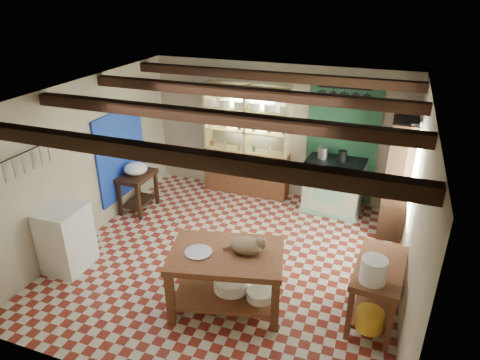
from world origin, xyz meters
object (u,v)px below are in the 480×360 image
(white_cabinet, at_px, (66,238))
(cat, at_px, (246,245))
(prep_table, at_px, (138,192))
(right_counter, at_px, (376,292))
(work_table, at_px, (227,278))
(stove, at_px, (334,185))

(white_cabinet, bearing_deg, cat, 1.63)
(prep_table, xyz_separation_m, right_counter, (4.38, -1.45, 0.04))
(work_table, bearing_deg, cat, 11.31)
(right_counter, relative_size, cat, 2.72)
(prep_table, bearing_deg, work_table, -36.98)
(stove, xyz_separation_m, right_counter, (0.96, -2.70, -0.10))
(stove, bearing_deg, prep_table, -155.43)
(work_table, height_order, prep_table, work_table)
(stove, relative_size, prep_table, 1.40)
(white_cabinet, distance_m, right_counter, 4.42)
(prep_table, bearing_deg, cat, -33.06)
(work_table, height_order, white_cabinet, white_cabinet)
(work_table, bearing_deg, prep_table, 130.16)
(right_counter, bearing_deg, work_table, -163.33)
(work_table, height_order, cat, cat)
(work_table, distance_m, right_counter, 1.90)
(work_table, distance_m, stove, 3.24)
(work_table, distance_m, cat, 0.56)
(work_table, xyz_separation_m, stove, (0.90, 3.11, 0.09))
(right_counter, bearing_deg, stove, 113.91)
(prep_table, bearing_deg, right_counter, -18.91)
(stove, relative_size, cat, 2.49)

